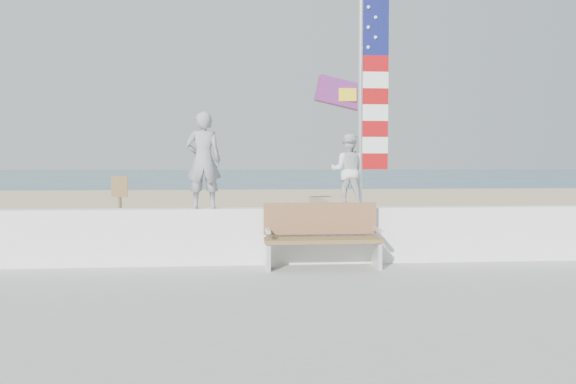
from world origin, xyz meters
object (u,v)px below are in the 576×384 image
(adult, at_px, (203,160))
(bench, at_px, (322,235))
(flag, at_px, (368,90))
(child, at_px, (348,171))

(adult, xyz_separation_m, bench, (1.85, -0.45, -1.16))
(adult, bearing_deg, flag, 179.24)
(bench, height_order, flag, flag)
(child, height_order, bench, child)
(bench, distance_m, flag, 2.49)
(child, bearing_deg, bench, 57.98)
(child, xyz_separation_m, bench, (-0.49, -0.45, -0.99))
(bench, bearing_deg, adult, 166.19)
(adult, distance_m, flag, 2.90)
(flag, bearing_deg, adult, 179.99)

